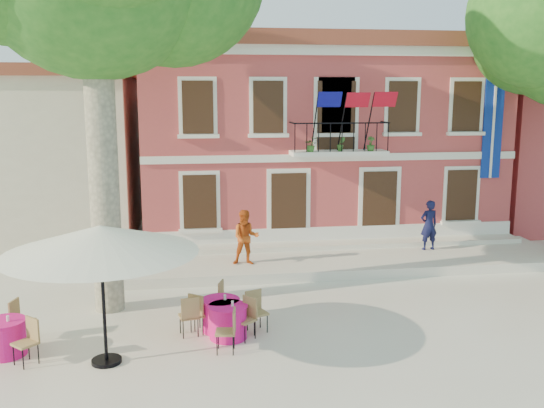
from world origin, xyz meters
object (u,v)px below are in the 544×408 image
(patio_umbrella, at_px, (100,240))
(pedestrian_navy, at_px, (429,225))
(cafe_table_0, at_px, (5,336))
(cafe_table_3, at_px, (221,313))
(pedestrian_orange, at_px, (246,237))
(cafe_table_1, at_px, (228,320))

(patio_umbrella, relative_size, pedestrian_navy, 2.33)
(cafe_table_0, height_order, cafe_table_3, same)
(pedestrian_orange, height_order, cafe_table_1, pedestrian_orange)
(cafe_table_3, bearing_deg, pedestrian_navy, 36.29)
(pedestrian_navy, bearing_deg, cafe_table_0, 19.96)
(pedestrian_navy, distance_m, cafe_table_3, 9.00)
(cafe_table_1, xyz_separation_m, cafe_table_3, (-0.14, 0.45, 0.00))
(patio_umbrella, relative_size, cafe_table_0, 2.14)
(cafe_table_1, height_order, cafe_table_3, same)
(cafe_table_1, relative_size, cafe_table_3, 1.01)
(pedestrian_orange, xyz_separation_m, cafe_table_0, (-5.61, -5.11, -0.71))
(cafe_table_3, bearing_deg, pedestrian_orange, 76.83)
(cafe_table_0, bearing_deg, cafe_table_3, 8.59)
(pedestrian_navy, height_order, cafe_table_0, pedestrian_navy)
(cafe_table_0, relative_size, cafe_table_3, 0.99)
(patio_umbrella, relative_size, cafe_table_3, 2.12)
(patio_umbrella, bearing_deg, cafe_table_0, 162.52)
(patio_umbrella, xyz_separation_m, pedestrian_orange, (3.47, 5.79, -1.46))
(pedestrian_navy, relative_size, cafe_table_1, 0.90)
(pedestrian_navy, xyz_separation_m, cafe_table_0, (-11.81, -6.00, -0.71))
(cafe_table_1, bearing_deg, pedestrian_orange, 79.57)
(cafe_table_0, xyz_separation_m, cafe_table_1, (4.72, 0.24, 0.00))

